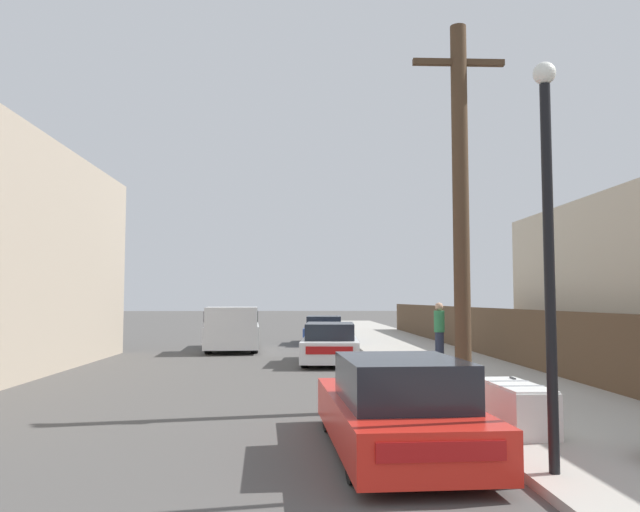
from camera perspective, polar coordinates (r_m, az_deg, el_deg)
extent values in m
cube|color=#ADA89E|center=(25.83, 8.21, -8.35)|extent=(4.20, 63.00, 0.12)
cube|color=silver|center=(9.92, 17.43, -13.09)|extent=(0.70, 1.77, 0.65)
cube|color=white|center=(9.87, 17.38, -11.15)|extent=(0.67, 1.70, 0.03)
cube|color=#333335|center=(10.43, 17.20, -10.61)|extent=(0.04, 0.20, 0.02)
cube|color=gray|center=(10.13, 16.80, -10.88)|extent=(0.66, 0.09, 0.01)
cube|color=gray|center=(9.63, 17.96, -11.22)|extent=(0.66, 0.09, 0.01)
cube|color=red|center=(8.73, 6.87, -14.60)|extent=(1.92, 4.48, 0.57)
cube|color=black|center=(8.25, 7.42, -11.19)|extent=(1.57, 2.18, 0.57)
cube|color=#B21414|center=(6.60, 11.05, -17.15)|extent=(1.33, 0.10, 0.20)
cylinder|color=black|center=(9.96, 0.95, -13.92)|extent=(0.23, 0.66, 0.65)
cylinder|color=black|center=(10.22, 9.36, -13.61)|extent=(0.23, 0.66, 0.65)
cylinder|color=black|center=(7.31, 3.33, -17.57)|extent=(0.23, 0.66, 0.65)
cylinder|color=black|center=(7.65, 14.71, -16.83)|extent=(0.23, 0.66, 0.65)
cube|color=silver|center=(20.25, 0.92, -8.45)|extent=(2.02, 4.46, 0.64)
cube|color=black|center=(20.04, 0.91, -6.86)|extent=(1.65, 2.53, 0.50)
cube|color=#B21414|center=(18.06, 0.85, -8.63)|extent=(1.36, 0.12, 0.22)
cylinder|color=black|center=(21.62, -1.07, -8.52)|extent=(0.24, 0.69, 0.67)
cylinder|color=black|center=(21.61, 2.96, -8.51)|extent=(0.24, 0.69, 0.67)
cylinder|color=black|center=(18.94, -1.42, -9.16)|extent=(0.24, 0.69, 0.67)
cylinder|color=black|center=(18.92, 3.18, -9.16)|extent=(0.24, 0.69, 0.67)
cube|color=#2D478C|center=(29.06, 0.38, -7.11)|extent=(2.04, 4.51, 0.64)
cube|color=black|center=(28.86, 0.38, -6.00)|extent=(1.67, 2.56, 0.50)
cube|color=#B21414|center=(26.84, 0.31, -7.13)|extent=(1.39, 0.11, 0.22)
cylinder|color=black|center=(30.46, -1.04, -7.23)|extent=(0.24, 0.66, 0.65)
cylinder|color=black|center=(30.44, 1.88, -7.23)|extent=(0.24, 0.66, 0.65)
cylinder|color=black|center=(27.73, -1.26, -7.55)|extent=(0.24, 0.66, 0.65)
cylinder|color=black|center=(27.70, 1.94, -7.55)|extent=(0.24, 0.66, 0.65)
cube|color=silver|center=(25.69, -7.95, -7.15)|extent=(2.40, 5.55, 0.84)
cube|color=silver|center=(24.16, -8.05, -5.50)|extent=(2.08, 2.57, 0.72)
cube|color=black|center=(24.16, -8.05, -5.45)|extent=(2.12, 2.52, 0.39)
cylinder|color=black|center=(24.01, -6.01, -7.94)|extent=(0.31, 0.78, 0.76)
cylinder|color=black|center=(24.07, -10.16, -7.89)|extent=(0.31, 0.78, 0.76)
cylinder|color=black|center=(27.37, -6.03, -7.45)|extent=(0.31, 0.78, 0.76)
cylinder|color=black|center=(27.42, -9.66, -7.41)|extent=(0.31, 0.78, 0.76)
cylinder|color=#4C3826|center=(12.31, 12.76, 4.12)|extent=(0.31, 0.31, 7.28)
cube|color=#4C3826|center=(13.04, 12.55, 16.89)|extent=(1.80, 0.12, 0.12)
cylinder|color=black|center=(7.51, 20.25, -1.61)|extent=(0.12, 0.12, 4.40)
sphere|color=white|center=(7.94, 19.82, 15.44)|extent=(0.26, 0.26, 0.26)
cube|color=brown|center=(22.66, 14.78, -6.66)|extent=(0.08, 37.16, 1.63)
cylinder|color=#282D42|center=(20.60, 10.88, -8.06)|extent=(0.28, 0.28, 0.87)
cylinder|color=#337F4C|center=(20.56, 10.85, -5.89)|extent=(0.34, 0.34, 0.69)
sphere|color=tan|center=(20.55, 10.83, -4.56)|extent=(0.26, 0.26, 0.26)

